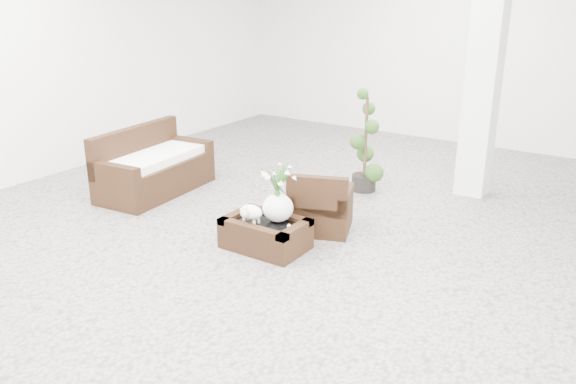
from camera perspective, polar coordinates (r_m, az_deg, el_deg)
The scene contains 9 objects.
ground at distance 6.77m, azimuth 0.47°, elevation -4.72°, with size 11.00×11.00×0.00m, color gray.
column at distance 8.32m, azimuth 18.67°, elevation 11.40°, with size 0.40×0.40×3.50m, color white.
coffee_table at distance 6.52m, azimuth -2.20°, elevation -4.21°, with size 0.90×0.60×0.31m, color #351F0F.
sheep_figurine at distance 6.41m, azimuth -3.63°, elevation -2.13°, with size 0.28×0.23×0.21m, color white.
planter_narcissus at distance 6.34m, azimuth -1.01°, elevation 0.50°, with size 0.44×0.44×0.80m, color white, non-canonical shape.
tealight at distance 6.31m, azimuth 0.09°, elevation -3.34°, with size 0.04×0.04×0.03m, color white.
armchair at distance 6.95m, azimuth 3.23°, elevation -0.74°, with size 0.70×0.68×0.75m, color #351F0F.
loveseat at distance 8.41m, azimuth -12.89°, elevation 2.95°, with size 1.71×0.82×0.91m, color #351F0F.
topiary at distance 8.27m, azimuth 7.59°, elevation 4.90°, with size 0.38×0.38×1.44m, color #224114, non-canonical shape.
Camera 1 is at (3.39, -5.16, 2.77)m, focal length 36.41 mm.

